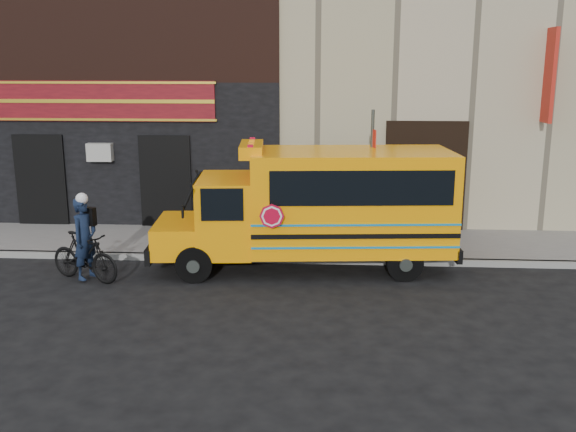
% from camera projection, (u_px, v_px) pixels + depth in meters
% --- Properties ---
extents(ground, '(120.00, 120.00, 0.00)m').
position_uv_depth(ground, '(259.00, 301.00, 12.90)').
color(ground, black).
rests_on(ground, ground).
extents(curb, '(40.00, 0.20, 0.15)m').
position_uv_depth(curb, '(271.00, 259.00, 15.41)').
color(curb, gray).
rests_on(curb, ground).
extents(sidewalk, '(40.00, 3.00, 0.15)m').
position_uv_depth(sidewalk, '(276.00, 242.00, 16.87)').
color(sidewalk, '#63605C').
rests_on(sidewalk, ground).
extents(building, '(20.00, 10.70, 12.00)m').
position_uv_depth(building, '(289.00, 19.00, 21.64)').
color(building, tan).
rests_on(building, sidewalk).
extents(school_bus, '(7.06, 2.78, 2.92)m').
position_uv_depth(school_bus, '(321.00, 205.00, 14.65)').
color(school_bus, black).
rests_on(school_bus, ground).
extents(sign_pole, '(0.11, 0.31, 3.61)m').
position_uv_depth(sign_pole, '(371.00, 179.00, 15.20)').
color(sign_pole, '#404843').
rests_on(sign_pole, ground).
extents(bicycle, '(1.86, 1.16, 1.09)m').
position_uv_depth(bicycle, '(84.00, 257.00, 13.99)').
color(bicycle, black).
rests_on(bicycle, ground).
extents(cyclist, '(0.63, 0.76, 1.80)m').
position_uv_depth(cyclist, '(85.00, 241.00, 13.93)').
color(cyclist, '#111B33').
rests_on(cyclist, ground).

